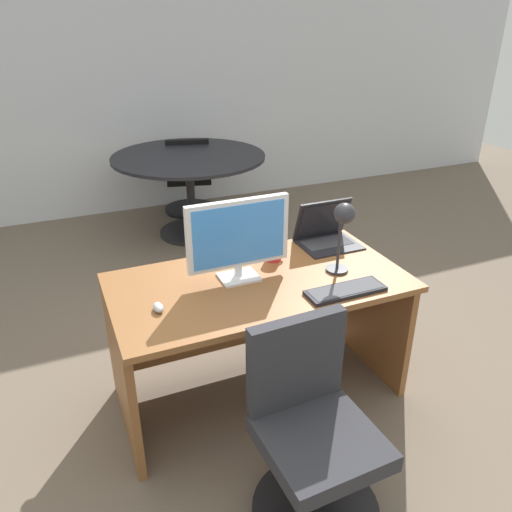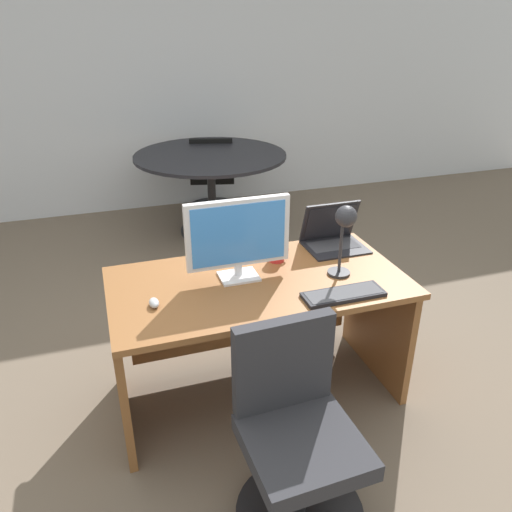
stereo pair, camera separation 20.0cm
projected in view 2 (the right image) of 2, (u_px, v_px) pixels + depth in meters
The scene contains 12 objects.
ground at pixel (202, 277), 4.22m from camera, with size 12.00×12.00×0.00m, color #6B5B4C.
back_wall at pixel (155, 76), 5.23m from camera, with size 10.00×0.10×2.80m, color silver.
desk at pixel (255, 312), 2.75m from camera, with size 1.53×0.80×0.74m.
monitor at pixel (238, 235), 2.53m from camera, with size 0.54×0.16×0.43m.
laptop at pixel (332, 232), 2.98m from camera, with size 0.34×0.28×0.26m.
keyboard at pixel (343, 294), 2.46m from camera, with size 0.41×0.14×0.02m.
mouse at pixel (154, 303), 2.37m from camera, with size 0.05×0.08×0.04m.
desk_lamp at pixel (345, 226), 2.53m from camera, with size 0.12×0.14×0.39m.
coffee_mug at pixel (277, 252), 2.79m from camera, with size 0.12×0.09×0.10m.
office_chair at pixel (297, 446), 2.10m from camera, with size 0.56×0.56×0.89m.
meeting_table at pixel (211, 173), 4.82m from camera, with size 1.44×1.44×0.80m.
meeting_chair_near at pixel (213, 181), 5.48m from camera, with size 0.56×0.57×0.84m.
Camera 2 is at (-0.73, -2.18, 2.00)m, focal length 35.33 mm.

